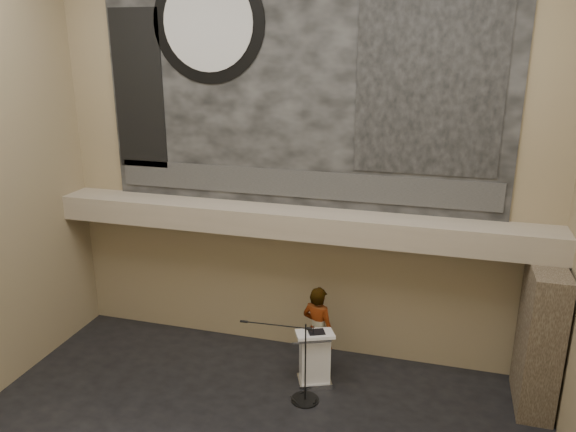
% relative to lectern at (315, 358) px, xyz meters
% --- Properties ---
extents(wall_back, '(10.00, 0.02, 8.50)m').
position_rel_lectern_xyz_m(wall_back, '(-0.68, 1.31, 3.70)').
color(wall_back, '#91805C').
rests_on(wall_back, floor).
extents(soffit, '(10.00, 0.80, 0.50)m').
position_rel_lectern_xyz_m(soffit, '(-0.68, 0.91, 2.40)').
color(soffit, gray).
rests_on(soffit, wall_back).
extents(sprinkler_left, '(0.04, 0.04, 0.06)m').
position_rel_lectern_xyz_m(sprinkler_left, '(-2.28, 0.86, 2.12)').
color(sprinkler_left, '#B2893D').
rests_on(sprinkler_left, soffit).
extents(sprinkler_right, '(0.04, 0.04, 0.06)m').
position_rel_lectern_xyz_m(sprinkler_right, '(1.22, 0.86, 2.12)').
color(sprinkler_right, '#B2893D').
rests_on(sprinkler_right, soffit).
extents(banner, '(8.00, 0.05, 5.00)m').
position_rel_lectern_xyz_m(banner, '(-0.68, 1.28, 5.15)').
color(banner, black).
rests_on(banner, wall_back).
extents(banner_text_strip, '(7.76, 0.02, 0.55)m').
position_rel_lectern_xyz_m(banner_text_strip, '(-0.68, 1.24, 3.10)').
color(banner_text_strip, '#2F2F2F').
rests_on(banner_text_strip, banner).
extents(banner_clock_rim, '(2.30, 0.02, 2.30)m').
position_rel_lectern_xyz_m(banner_clock_rim, '(-2.48, 1.24, 6.15)').
color(banner_clock_rim, black).
rests_on(banner_clock_rim, banner).
extents(banner_clock_face, '(1.84, 0.02, 1.84)m').
position_rel_lectern_xyz_m(banner_clock_face, '(-2.48, 1.22, 6.15)').
color(banner_clock_face, silver).
rests_on(banner_clock_face, banner).
extents(banner_building_print, '(2.60, 0.02, 3.60)m').
position_rel_lectern_xyz_m(banner_building_print, '(1.72, 1.24, 5.25)').
color(banner_building_print, black).
rests_on(banner_building_print, banner).
extents(banner_brick_print, '(1.10, 0.02, 3.20)m').
position_rel_lectern_xyz_m(banner_brick_print, '(-4.08, 1.24, 4.85)').
color(banner_brick_print, black).
rests_on(banner_brick_print, banner).
extents(stone_pier, '(0.60, 1.40, 2.70)m').
position_rel_lectern_xyz_m(stone_pier, '(3.97, 0.46, 0.80)').
color(stone_pier, '#3F3326').
rests_on(stone_pier, floor).
extents(lectern, '(0.84, 0.73, 1.13)m').
position_rel_lectern_xyz_m(lectern, '(0.00, 0.00, 0.00)').
color(lectern, silver).
rests_on(lectern, floor).
extents(binder, '(0.38, 0.35, 0.04)m').
position_rel_lectern_xyz_m(binder, '(0.04, -0.03, 0.56)').
color(binder, black).
rests_on(binder, lectern).
extents(papers, '(0.30, 0.37, 0.00)m').
position_rel_lectern_xyz_m(papers, '(-0.08, -0.04, 0.55)').
color(papers, silver).
rests_on(papers, lectern).
extents(speaker_person, '(0.77, 0.63, 1.84)m').
position_rel_lectern_xyz_m(speaker_person, '(-0.04, 0.41, 0.37)').
color(speaker_person, white).
rests_on(speaker_person, floor).
extents(mic_stand, '(1.47, 0.52, 1.58)m').
position_rel_lectern_xyz_m(mic_stand, '(-0.08, -0.60, -0.32)').
color(mic_stand, black).
rests_on(mic_stand, floor).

